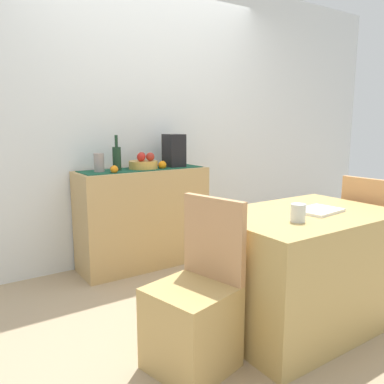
# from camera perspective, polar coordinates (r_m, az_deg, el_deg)

# --- Properties ---
(ground_plane) EXTENTS (6.40, 6.40, 0.02)m
(ground_plane) POSITION_cam_1_polar(r_m,az_deg,el_deg) (3.03, 4.27, -15.24)
(ground_plane) COLOR tan
(ground_plane) RESTS_ON ground
(room_wall_rear) EXTENTS (6.40, 0.06, 2.70)m
(room_wall_rear) POSITION_cam_1_polar(r_m,az_deg,el_deg) (3.74, -6.87, 11.02)
(room_wall_rear) COLOR silver
(room_wall_rear) RESTS_ON ground
(sideboard_console) EXTENTS (1.17, 0.42, 0.88)m
(sideboard_console) POSITION_cam_1_polar(r_m,az_deg,el_deg) (3.53, -7.19, -3.81)
(sideboard_console) COLOR tan
(sideboard_console) RESTS_ON ground
(table_runner) EXTENTS (1.10, 0.32, 0.01)m
(table_runner) POSITION_cam_1_polar(r_m,az_deg,el_deg) (3.45, -7.35, 3.39)
(table_runner) COLOR #184E37
(table_runner) RESTS_ON sideboard_console
(fruit_bowl) EXTENTS (0.25, 0.25, 0.07)m
(fruit_bowl) POSITION_cam_1_polar(r_m,az_deg,el_deg) (3.45, -7.22, 4.02)
(fruit_bowl) COLOR gold
(fruit_bowl) RESTS_ON table_runner
(apple_right) EXTENTS (0.08, 0.08, 0.08)m
(apple_right) POSITION_cam_1_polar(r_m,az_deg,el_deg) (3.43, -6.20, 5.21)
(apple_right) COLOR #A52C1F
(apple_right) RESTS_ON fruit_bowl
(apple_center) EXTENTS (0.07, 0.07, 0.07)m
(apple_center) POSITION_cam_1_polar(r_m,az_deg,el_deg) (3.50, -7.48, 5.27)
(apple_center) COLOR #B0352A
(apple_center) RESTS_ON fruit_bowl
(apple_upper) EXTENTS (0.07, 0.07, 0.07)m
(apple_upper) POSITION_cam_1_polar(r_m,az_deg,el_deg) (3.40, -7.54, 5.14)
(apple_upper) COLOR red
(apple_upper) RESTS_ON fruit_bowl
(wine_bottle) EXTENTS (0.07, 0.07, 0.31)m
(wine_bottle) POSITION_cam_1_polar(r_m,az_deg,el_deg) (3.34, -11.06, 4.95)
(wine_bottle) COLOR #193420
(wine_bottle) RESTS_ON sideboard_console
(coffee_maker) EXTENTS (0.16, 0.18, 0.30)m
(coffee_maker) POSITION_cam_1_polar(r_m,az_deg,el_deg) (3.59, -2.69, 6.11)
(coffee_maker) COLOR black
(coffee_maker) RESTS_ON sideboard_console
(ceramic_vase) EXTENTS (0.08, 0.08, 0.16)m
(ceramic_vase) POSITION_cam_1_polar(r_m,az_deg,el_deg) (3.28, -13.59, 4.21)
(ceramic_vase) COLOR gray
(ceramic_vase) RESTS_ON sideboard_console
(orange_loose_end) EXTENTS (0.07, 0.07, 0.07)m
(orange_loose_end) POSITION_cam_1_polar(r_m,az_deg,el_deg) (3.45, -4.41, 4.02)
(orange_loose_end) COLOR orange
(orange_loose_end) RESTS_ON sideboard_console
(orange_loose_near_bowl) EXTENTS (0.06, 0.06, 0.06)m
(orange_loose_near_bowl) POSITION_cam_1_polar(r_m,az_deg,el_deg) (3.21, -11.44, 3.31)
(orange_loose_near_bowl) COLOR orange
(orange_loose_near_bowl) RESTS_ON sideboard_console
(dining_table) EXTENTS (1.14, 0.77, 0.74)m
(dining_table) POSITION_cam_1_polar(r_m,az_deg,el_deg) (2.61, 15.87, -10.82)
(dining_table) COLOR tan
(dining_table) RESTS_ON ground
(open_book) EXTENTS (0.30, 0.24, 0.02)m
(open_book) POSITION_cam_1_polar(r_m,az_deg,el_deg) (2.54, 18.20, -2.61)
(open_book) COLOR white
(open_book) RESTS_ON dining_table
(coffee_cup) EXTENTS (0.08, 0.08, 0.10)m
(coffee_cup) POSITION_cam_1_polar(r_m,az_deg,el_deg) (2.25, 15.41, -2.99)
(coffee_cup) COLOR silver
(coffee_cup) RESTS_ON dining_table
(chair_near_window) EXTENTS (0.48, 0.48, 0.90)m
(chair_near_window) POSITION_cam_1_polar(r_m,az_deg,el_deg) (2.14, 0.16, -18.35)
(chair_near_window) COLOR tan
(chair_near_window) RESTS_ON ground
(chair_by_corner) EXTENTS (0.42, 0.42, 0.90)m
(chair_by_corner) POSITION_cam_1_polar(r_m,az_deg,el_deg) (3.30, 25.37, -8.93)
(chair_by_corner) COLOR tan
(chair_by_corner) RESTS_ON ground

